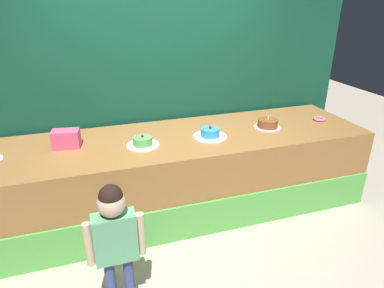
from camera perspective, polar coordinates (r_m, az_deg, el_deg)
The scene contains 9 objects.
ground_plane at distance 3.47m, azimuth -0.16°, elevation -15.53°, with size 12.00×12.00×0.00m, color #BCB29E.
stage_platform at distance 3.67m, azimuth -2.78°, elevation -5.14°, with size 4.14×1.12×0.86m.
curtain_backdrop at distance 3.94m, azimuth -5.62°, elevation 11.25°, with size 4.70×0.08×2.71m, color #144C38.
child_figure at distance 2.46m, azimuth -12.97°, elevation -14.59°, with size 0.42×0.19×1.08m.
pink_box at distance 3.44m, azimuth -20.60°, elevation 0.84°, with size 0.25×0.16×0.17m, color #F15380.
donut at distance 4.24m, azimuth 20.82°, elevation 4.02°, with size 0.15×0.15×0.04m, color pink.
cake_center_left at distance 3.31m, azimuth -8.36°, elevation 0.35°, with size 0.32×0.32×0.12m.
cake_center_right at distance 3.48m, azimuth 3.09°, elevation 1.82°, with size 0.36×0.36×0.13m.
cake_far_right at distance 3.82m, azimuth 12.74°, elevation 3.36°, with size 0.31×0.31×0.15m.
Camera 1 is at (-0.82, -2.56, 2.19)m, focal length 31.40 mm.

